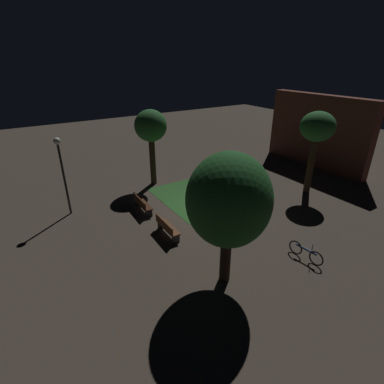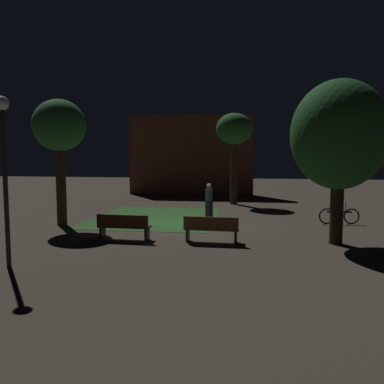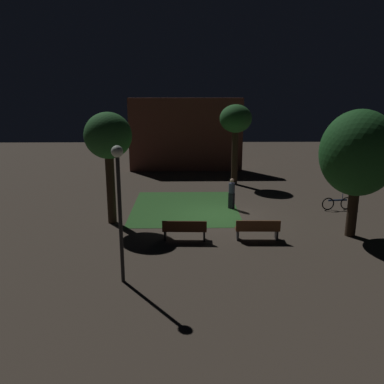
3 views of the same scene
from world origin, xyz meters
name	(u,v)px [view 3 (image 3 of 3)]	position (x,y,z in m)	size (l,w,h in m)	color
ground_plane	(215,215)	(0.00, 0.00, 0.00)	(60.00, 60.00, 0.00)	#473D33
grass_lawn	(185,207)	(-1.49, 1.41, 0.01)	(5.47, 6.54, 0.01)	#2D6028
bench_path_side	(185,229)	(-1.49, -3.35, 0.48)	(1.82, 0.55, 0.88)	#422314
bench_corner	(258,229)	(1.49, -3.35, 0.48)	(1.81, 0.53, 0.88)	brown
tree_back_right	(108,139)	(-4.86, -0.99, 3.92)	(2.10, 2.10, 5.08)	#38281C
tree_lawn_side	(236,122)	(1.81, 6.87, 4.11)	(2.06, 2.06, 5.20)	#38281C
tree_tall_center	(358,154)	(5.52, -2.91, 3.49)	(3.07, 3.07, 5.27)	#2D2116
lamp_post_plaza_west	(119,191)	(-3.46, -6.87, 2.99)	(0.36, 0.36, 4.37)	black
bicycle	(337,203)	(6.41, 0.86, 0.34)	(1.66, 0.21, 0.93)	black
pedestrian	(232,193)	(0.96, 1.19, 0.85)	(0.34, 0.33, 1.61)	black
building_wall_backdrop	(186,135)	(-1.38, 11.62, 2.77)	(8.68, 0.80, 5.55)	brown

